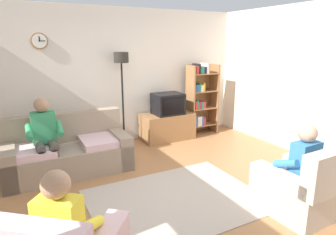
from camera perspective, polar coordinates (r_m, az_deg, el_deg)
The scene contains 13 objects.
ground_plane at distance 4.12m, azimuth 1.97°, elevation -15.07°, with size 12.00×12.00×0.00m, color #9E6B42.
back_wall_assembly at distance 6.08m, azimuth -10.74°, elevation 7.70°, with size 6.20×0.17×2.70m.
right_wall at distance 5.65m, azimuth 28.18°, elevation 5.78°, with size 0.12×5.80×2.70m, color silver.
couch at distance 5.01m, azimuth -18.78°, elevation -6.47°, with size 1.91×0.91×0.90m.
tv_stand at distance 6.31m, azimuth -0.11°, elevation -1.74°, with size 1.10×0.56×0.56m.
tv at distance 6.17m, azimuth -0.01°, elevation 2.66°, with size 0.60×0.49×0.44m.
bookshelf at distance 6.69m, azimuth 6.19°, elevation 3.76°, with size 0.68×0.36×1.59m.
floor_lamp at distance 5.81m, azimuth -8.93°, elevation 8.46°, with size 0.28×0.28×1.85m.
armchair_near_bookshelf at distance 4.02m, azimuth 24.31°, elevation -12.60°, with size 0.83×0.90×0.90m.
area_rug at distance 4.05m, azimuth 1.67°, elevation -15.55°, with size 2.20×1.70×0.01m, color #AD9E8E.
person_on_couch at distance 4.75m, azimuth -22.67°, elevation -3.03°, with size 0.51×0.54×1.24m.
person_in_left_armchair at distance 2.63m, azimuth -19.04°, elevation -19.23°, with size 0.63×0.64×1.12m.
person_in_right_armchair at distance 3.94m, azimuth 23.73°, elevation -8.06°, with size 0.52×0.54×1.12m.
Camera 1 is at (-1.82, -3.10, 2.02)m, focal length 31.54 mm.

